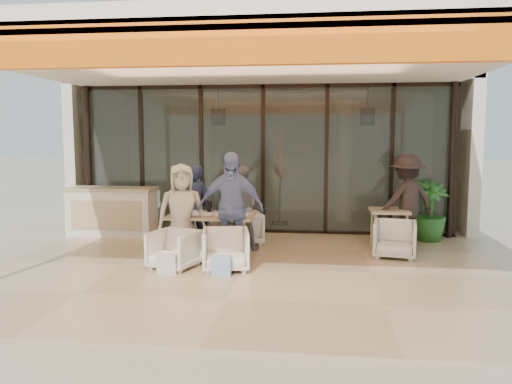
# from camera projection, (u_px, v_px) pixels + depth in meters

# --- Properties ---
(ground) EXTENTS (70.00, 70.00, 0.00)m
(ground) POSITION_uv_depth(u_px,v_px,m) (243.00, 270.00, 7.95)
(ground) COLOR #C6B293
(ground) RESTS_ON ground
(terrace_floor) EXTENTS (8.00, 6.00, 0.01)m
(terrace_floor) POSITION_uv_depth(u_px,v_px,m) (243.00, 270.00, 7.95)
(terrace_floor) COLOR tan
(terrace_floor) RESTS_ON ground
(terrace_structure) EXTENTS (8.00, 6.00, 3.40)m
(terrace_structure) POSITION_uv_depth(u_px,v_px,m) (240.00, 59.00, 7.31)
(terrace_structure) COLOR silver
(terrace_structure) RESTS_ON ground
(glass_storefront) EXTENTS (8.08, 0.10, 3.20)m
(glass_storefront) POSITION_uv_depth(u_px,v_px,m) (263.00, 160.00, 10.72)
(glass_storefront) COLOR #9EADA3
(glass_storefront) RESTS_ON ground
(interior_block) EXTENTS (9.05, 3.62, 3.52)m
(interior_block) POSITION_uv_depth(u_px,v_px,m) (273.00, 131.00, 12.93)
(interior_block) COLOR silver
(interior_block) RESTS_ON ground
(host_counter) EXTENTS (1.85, 0.65, 1.04)m
(host_counter) POSITION_uv_depth(u_px,v_px,m) (112.00, 211.00, 10.52)
(host_counter) COLOR silver
(host_counter) RESTS_ON ground
(dining_table) EXTENTS (1.50, 0.90, 0.93)m
(dining_table) POSITION_uv_depth(u_px,v_px,m) (212.00, 217.00, 8.83)
(dining_table) COLOR tan
(dining_table) RESTS_ON ground
(chair_far_left) EXTENTS (0.79, 0.76, 0.69)m
(chair_far_left) POSITION_uv_depth(u_px,v_px,m) (201.00, 226.00, 9.85)
(chair_far_left) COLOR white
(chair_far_left) RESTS_ON ground
(chair_far_right) EXTENTS (0.88, 0.86, 0.71)m
(chair_far_right) POSITION_uv_depth(u_px,v_px,m) (243.00, 227.00, 9.75)
(chair_far_right) COLOR white
(chair_far_right) RESTS_ON ground
(chair_near_left) EXTENTS (0.84, 0.81, 0.69)m
(chair_near_left) POSITION_uv_depth(u_px,v_px,m) (174.00, 248.00, 7.98)
(chair_near_left) COLOR white
(chair_near_left) RESTS_ON ground
(chair_near_right) EXTENTS (0.83, 0.80, 0.74)m
(chair_near_right) POSITION_uv_depth(u_px,v_px,m) (226.00, 248.00, 7.87)
(chair_near_right) COLOR white
(chair_near_right) RESTS_ON ground
(diner_navy) EXTENTS (0.68, 0.57, 1.60)m
(diner_navy) POSITION_uv_depth(u_px,v_px,m) (195.00, 207.00, 9.30)
(diner_navy) COLOR #1B223B
(diner_navy) RESTS_ON ground
(diner_grey) EXTENTS (0.87, 0.74, 1.59)m
(diner_grey) POSITION_uv_depth(u_px,v_px,m) (239.00, 208.00, 9.21)
(diner_grey) COLOR slate
(diner_grey) RESTS_ON ground
(diner_cream) EXTENTS (0.94, 0.77, 1.66)m
(diner_cream) POSITION_uv_depth(u_px,v_px,m) (182.00, 213.00, 8.41)
(diner_cream) COLOR beige
(diner_cream) RESTS_ON ground
(diner_periwinkle) EXTENTS (1.11, 0.49, 1.86)m
(diner_periwinkle) POSITION_uv_depth(u_px,v_px,m) (231.00, 208.00, 8.30)
(diner_periwinkle) COLOR #7383C0
(diner_periwinkle) RESTS_ON ground
(tote_bag_cream) EXTENTS (0.30, 0.10, 0.34)m
(tote_bag_cream) POSITION_uv_depth(u_px,v_px,m) (167.00, 265.00, 7.60)
(tote_bag_cream) COLOR silver
(tote_bag_cream) RESTS_ON ground
(tote_bag_blue) EXTENTS (0.30, 0.10, 0.34)m
(tote_bag_blue) POSITION_uv_depth(u_px,v_px,m) (221.00, 267.00, 7.50)
(tote_bag_blue) COLOR #99BFD8
(tote_bag_blue) RESTS_ON ground
(side_table) EXTENTS (0.70, 0.70, 0.74)m
(side_table) POSITION_uv_depth(u_px,v_px,m) (389.00, 215.00, 9.39)
(side_table) COLOR tan
(side_table) RESTS_ON ground
(side_chair) EXTENTS (0.81, 0.77, 0.73)m
(side_chair) POSITION_uv_depth(u_px,v_px,m) (395.00, 237.00, 8.68)
(side_chair) COLOR white
(side_chair) RESTS_ON ground
(standing_woman) EXTENTS (1.32, 1.08, 1.78)m
(standing_woman) POSITION_uv_depth(u_px,v_px,m) (407.00, 201.00, 9.47)
(standing_woman) COLOR black
(standing_woman) RESTS_ON ground
(potted_palm) EXTENTS (0.82, 0.82, 1.23)m
(potted_palm) POSITION_uv_depth(u_px,v_px,m) (429.00, 211.00, 9.98)
(potted_palm) COLOR #1E5919
(potted_palm) RESTS_ON ground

